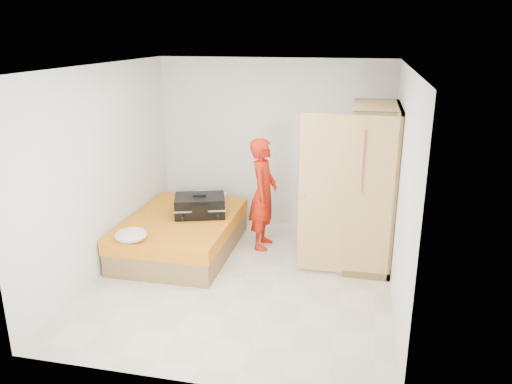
% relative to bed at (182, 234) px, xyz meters
% --- Properties ---
extents(room, '(4.00, 4.02, 2.60)m').
position_rel_bed_xyz_m(room, '(1.05, -0.64, 1.05)').
color(room, beige).
rests_on(room, ground).
extents(bed, '(1.42, 2.02, 0.50)m').
position_rel_bed_xyz_m(bed, '(0.00, 0.00, 0.00)').
color(bed, olive).
rests_on(bed, ground).
extents(wardrobe, '(1.17, 1.20, 2.10)m').
position_rel_bed_xyz_m(wardrobe, '(2.50, 0.21, 0.75)').
color(wardrobe, tan).
rests_on(wardrobe, ground).
extents(person, '(0.39, 0.58, 1.59)m').
position_rel_bed_xyz_m(person, '(1.08, 0.39, 0.54)').
color(person, red).
rests_on(person, ground).
extents(suitcase, '(0.83, 0.71, 0.31)m').
position_rel_bed_xyz_m(suitcase, '(0.23, 0.15, 0.39)').
color(suitcase, black).
rests_on(suitcase, bed).
extents(round_cushion, '(0.40, 0.40, 0.15)m').
position_rel_bed_xyz_m(round_cushion, '(-0.32, -0.90, 0.32)').
color(round_cushion, white).
rests_on(round_cushion, bed).
extents(pillow, '(0.51, 0.27, 0.09)m').
position_rel_bed_xyz_m(pillow, '(0.16, 0.85, 0.29)').
color(pillow, white).
rests_on(pillow, bed).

